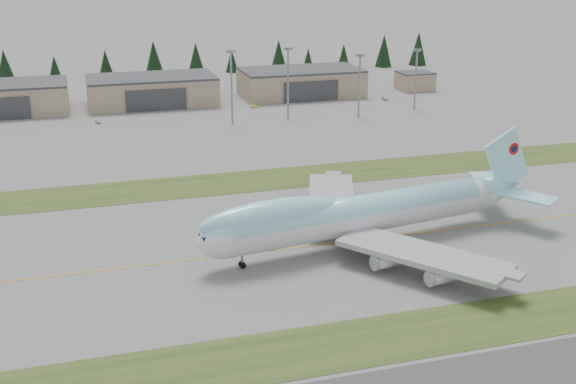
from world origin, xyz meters
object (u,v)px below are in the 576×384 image
object	(u,v)px
service_vehicle_a	(98,123)
service_vehicle_c	(385,100)
service_vehicle_b	(255,108)
boeing_747_freighter	(360,213)
hangar_right	(301,82)
hangar_center	(152,90)

from	to	relation	value
service_vehicle_a	service_vehicle_c	world-z (taller)	service_vehicle_a
service_vehicle_b	service_vehicle_c	world-z (taller)	service_vehicle_c
service_vehicle_a	service_vehicle_b	world-z (taller)	service_vehicle_a
boeing_747_freighter	service_vehicle_a	size ratio (longest dim) A/B	22.84
boeing_747_freighter	service_vehicle_b	world-z (taller)	boeing_747_freighter
hangar_right	service_vehicle_c	size ratio (longest dim) A/B	12.00
hangar_center	hangar_right	bearing A→B (deg)	0.00
hangar_center	service_vehicle_a	world-z (taller)	hangar_center
boeing_747_freighter	hangar_right	world-z (taller)	boeing_747_freighter
boeing_747_freighter	service_vehicle_c	world-z (taller)	boeing_747_freighter
hangar_right	service_vehicle_c	bearing A→B (deg)	-32.58
service_vehicle_a	service_vehicle_c	distance (m)	111.02
hangar_right	service_vehicle_c	distance (m)	34.79
hangar_right	service_vehicle_a	bearing A→B (deg)	-161.79
hangar_center	hangar_right	xyz separation A→B (m)	(60.00, 0.00, 0.00)
service_vehicle_a	hangar_center	bearing A→B (deg)	35.45
service_vehicle_a	service_vehicle_b	bearing A→B (deg)	-6.75
hangar_center	hangar_right	size ratio (longest dim) A/B	1.00
service_vehicle_a	service_vehicle_c	xyz separation A→B (m)	(110.70, 8.39, 0.00)
service_vehicle_c	hangar_right	bearing A→B (deg)	148.35
boeing_747_freighter	service_vehicle_a	xyz separation A→B (m)	(-46.07, 125.30, -6.80)
service_vehicle_a	hangar_right	bearing A→B (deg)	2.61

